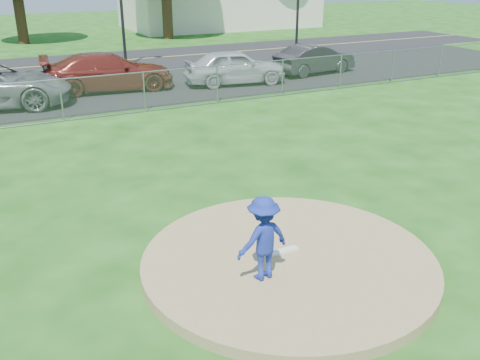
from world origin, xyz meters
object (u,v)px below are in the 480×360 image
Objects in this scene: commercial_building at (220,1)px; parked_car_charcoal at (314,59)px; parked_car_pearl at (235,67)px; pitcher at (263,238)px; parked_car_darkred at (109,72)px.

parked_car_charcoal is (-4.99, -22.45, -1.43)m from commercial_building.
pitcher is at bearing 165.14° from parked_car_pearl.
pitcher reaches higher than parked_car_charcoal.
commercial_building is 41.89m from pitcher.
pitcher is 16.93m from parked_car_pearl.
commercial_building is at bearing -13.33° from parked_car_pearl.
parked_car_charcoal is (10.30, -0.74, -0.10)m from parked_car_darkred.
parked_car_darkred is 5.69m from parked_car_pearl.
parked_car_pearl is at bearing -112.97° from commercial_building.
parked_car_charcoal is at bearing -102.53° from commercial_building.
pitcher is 0.34× the size of parked_car_charcoal.
parked_car_pearl is at bearing -121.16° from pitcher.
commercial_building is at bearing -20.62° from parked_car_charcoal.
parked_car_pearl is 4.78m from parked_car_charcoal.
parked_car_darkred is at bearing -101.70° from pitcher.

